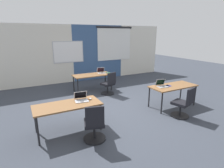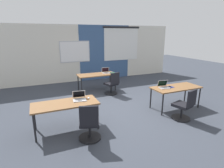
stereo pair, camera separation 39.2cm
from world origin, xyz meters
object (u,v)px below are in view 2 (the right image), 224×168
object	(u,v)px
chair_near_left_inner	(89,125)
chair_near_right_inner	(184,107)
laptop_near_right_inner	(164,86)
mouse_near_right_inner	(170,86)
mouse_far_right	(112,72)
desk_near_left	(65,105)
mouse_near_left_inner	(89,98)
desk_near_right	(176,89)
chair_far_right	(112,85)
laptop_near_left_inner	(79,98)
laptop_far_right	(106,72)
desk_far_center	(97,76)

from	to	relation	value
chair_near_left_inner	chair_near_right_inner	xyz separation A→B (m)	(2.74, -0.06, 0.00)
laptop_near_right_inner	mouse_near_right_inner	size ratio (longest dim) A/B	3.59
chair_near_left_inner	mouse_far_right	size ratio (longest dim) A/B	8.12
desk_near_left	mouse_near_right_inner	bearing A→B (deg)	1.13
mouse_near_left_inner	desk_near_left	bearing A→B (deg)	-172.53
desk_near_right	mouse_near_left_inner	size ratio (longest dim) A/B	15.14
chair_near_right_inner	chair_far_right	distance (m)	3.01
mouse_near_left_inner	mouse_near_right_inner	bearing A→B (deg)	-0.35
laptop_near_left_inner	chair_far_right	bearing A→B (deg)	55.38
mouse_far_right	mouse_near_right_inner	bearing A→B (deg)	-73.22
mouse_near_left_inner	laptop_far_right	world-z (taller)	laptop_far_right
mouse_near_left_inner	laptop_far_right	xyz separation A→B (m)	(1.58, 2.82, 0.03)
desk_near_left	chair_far_right	xyz separation A→B (m)	(2.16, 2.08, -0.28)
laptop_far_right	laptop_near_left_inner	bearing A→B (deg)	-114.53
desk_near_left	mouse_near_left_inner	size ratio (longest dim) A/B	15.14
mouse_near_right_inner	laptop_far_right	xyz separation A→B (m)	(-1.10, 2.83, 0.03)
laptop_near_right_inner	mouse_far_right	xyz separation A→B (m)	(-0.62, 2.73, -0.03)
desk_near_right	chair_near_right_inner	xyz separation A→B (m)	(-0.35, -0.76, -0.28)
laptop_near_right_inner	chair_near_right_inner	size ratio (longest dim) A/B	0.41
desk_far_center	mouse_near_right_inner	bearing A→B (deg)	-60.36
desk_near_right	chair_near_left_inner	size ratio (longest dim) A/B	1.74
laptop_near_left_inner	chair_near_left_inner	world-z (taller)	laptop_near_left_inner
desk_near_right	chair_near_left_inner	xyz separation A→B (m)	(-3.10, -0.70, -0.28)
desk_far_center	mouse_near_left_inner	xyz separation A→B (m)	(-1.13, -2.72, 0.08)
mouse_near_left_inner	desk_far_center	bearing A→B (deg)	67.46
laptop_near_right_inner	chair_far_right	bearing A→B (deg)	124.05
laptop_near_left_inner	laptop_far_right	xyz separation A→B (m)	(1.82, 2.81, 0.00)
desk_near_left	laptop_near_left_inner	bearing A→B (deg)	13.64
desk_far_center	laptop_near_left_inner	distance (m)	3.04
laptop_far_right	mouse_far_right	world-z (taller)	laptop_far_right
chair_near_left_inner	mouse_near_right_inner	bearing A→B (deg)	-148.06
laptop_near_left_inner	mouse_near_left_inner	bearing A→B (deg)	4.70
mouse_near_right_inner	chair_near_right_inner	size ratio (longest dim) A/B	0.11
mouse_far_right	chair_near_left_inner	bearing A→B (deg)	-120.32
desk_far_center	chair_far_right	world-z (taller)	chair_far_right
laptop_far_right	mouse_near_left_inner	bearing A→B (deg)	-110.82
chair_near_right_inner	mouse_far_right	distance (m)	3.67
desk_near_left	laptop_near_right_inner	xyz separation A→B (m)	(3.09, 0.10, 0.11)
laptop_near_right_inner	laptop_far_right	world-z (taller)	laptop_far_right
mouse_far_right	chair_far_right	bearing A→B (deg)	-112.68
laptop_near_left_inner	mouse_far_right	bearing A→B (deg)	59.82
mouse_near_left_inner	chair_near_right_inner	size ratio (longest dim) A/B	0.11
desk_far_center	chair_near_left_inner	bearing A→B (deg)	-111.02
mouse_near_right_inner	chair_near_left_inner	bearing A→B (deg)	-165.16
desk_near_left	chair_near_left_inner	xyz separation A→B (m)	(0.40, -0.70, -0.28)
desk_near_left	laptop_near_left_inner	xyz separation A→B (m)	(0.38, 0.09, 0.11)
chair_far_right	mouse_near_left_inner	bearing A→B (deg)	37.66
desk_near_right	chair_far_right	size ratio (longest dim) A/B	1.74
desk_far_center	mouse_near_right_inner	xyz separation A→B (m)	(1.56, -2.74, 0.08)
desk_far_center	chair_near_left_inner	size ratio (longest dim) A/B	1.74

